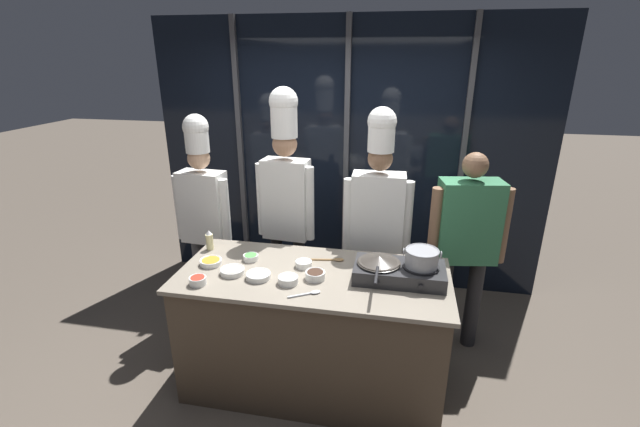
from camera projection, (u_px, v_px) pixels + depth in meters
ground_plane at (314, 381)px, 3.27m from camera, size 24.00×24.00×0.00m
window_wall_back at (347, 159)px, 4.33m from camera, size 3.94×0.09×2.70m
demo_counter at (313, 330)px, 3.11m from camera, size 1.87×0.84×0.93m
portable_stove at (399, 272)px, 2.85m from camera, size 0.60×0.33×0.11m
frying_pan at (379, 260)px, 2.84m from camera, size 0.29×0.50×0.05m
stock_pot at (422, 258)px, 2.78m from camera, size 0.25×0.22×0.12m
squeeze_bottle_oil at (210, 240)px, 3.28m from camera, size 0.06×0.06×0.16m
prep_bowl_soy_glaze at (315, 275)px, 2.86m from camera, size 0.14×0.14×0.05m
prep_bowl_onion at (258, 275)px, 2.87m from camera, size 0.17×0.17×0.04m
prep_bowl_scallions at (251, 257)px, 3.13m from camera, size 0.11×0.11×0.04m
prep_bowl_chili_flakes at (198, 280)px, 2.80m from camera, size 0.11×0.11×0.05m
prep_bowl_bean_sprouts at (288, 279)px, 2.81m from camera, size 0.14×0.14×0.05m
prep_bowl_garlic at (304, 263)px, 3.03m from camera, size 0.12×0.12×0.05m
prep_bowl_shrimp at (232, 271)px, 2.93m from camera, size 0.17×0.17×0.04m
prep_bowl_carrots at (211, 262)px, 3.06m from camera, size 0.16×0.16×0.04m
serving_spoon_slotted at (334, 260)px, 3.13m from camera, size 0.24×0.07×0.02m
serving_spoon_solid at (310, 293)px, 2.69m from camera, size 0.20×0.13×0.02m
chef_head at (203, 205)px, 3.71m from camera, size 0.52×0.24×1.90m
chef_sous at (286, 190)px, 3.59m from camera, size 0.51×0.23×2.11m
chef_line at (378, 211)px, 3.43m from camera, size 0.55×0.23×1.98m
person_guest at (466, 236)px, 3.35m from camera, size 0.60×0.32×1.67m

